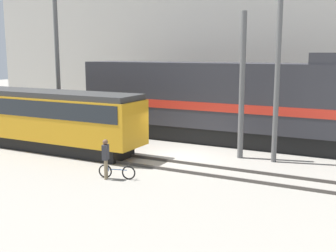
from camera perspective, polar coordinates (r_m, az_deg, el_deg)
ground_plane at (r=22.47m, az=1.39°, el=-4.22°), size 120.00×120.00×0.00m
track_near at (r=20.85m, az=-0.87°, el=-5.15°), size 60.00×1.51×0.14m
track_far at (r=26.56m, az=5.78°, el=-1.89°), size 60.00×1.51×0.14m
building_backdrop at (r=34.11m, az=11.48°, el=13.82°), size 47.37×6.00×15.82m
freight_locomotive at (r=26.04m, az=6.54°, el=3.42°), size 17.38×3.04×5.48m
streetcar at (r=24.97m, az=-16.54°, el=1.31°), size 12.42×2.54×3.37m
bicycle at (r=18.75m, az=-6.94°, el=-6.18°), size 1.66×0.60×0.68m
person at (r=18.57m, az=-8.46°, el=-3.88°), size 0.30×0.40×1.79m
utility_pole_left at (r=28.24m, az=-14.73°, el=7.90°), size 0.28×0.28×9.29m
utility_pole_center at (r=22.02m, az=10.00°, el=5.31°), size 0.29×0.29×7.55m
utility_pole_right at (r=21.52m, az=14.58°, el=6.58°), size 0.26×0.26×8.71m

